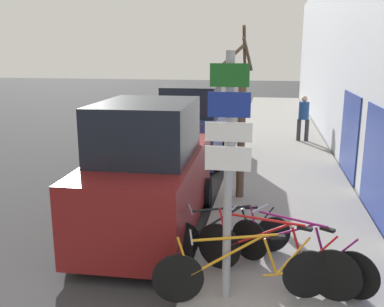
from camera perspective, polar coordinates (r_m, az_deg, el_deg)
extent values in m
plane|color=#333335|center=(13.50, 0.94, -1.14)|extent=(80.00, 80.00, 0.00)
cube|color=gray|center=(16.06, 11.76, 1.20)|extent=(3.20, 32.00, 0.15)
cube|color=#B2B7C1|center=(15.87, 18.79, 12.21)|extent=(0.20, 32.00, 6.50)
cube|color=navy|center=(9.18, 23.37, -1.22)|extent=(0.03, 2.28, 2.19)
cube|color=navy|center=(12.09, 20.22, 2.35)|extent=(0.03, 2.28, 2.19)
cylinder|color=#939399|center=(5.48, 4.82, -3.75)|extent=(0.11, 0.11, 3.26)
cube|color=#19591E|center=(5.17, 5.04, 10.37)|extent=(0.47, 0.02, 0.28)
cube|color=navy|center=(5.21, 4.96, 6.49)|extent=(0.52, 0.02, 0.31)
cube|color=white|center=(5.26, 4.89, 2.88)|extent=(0.58, 0.02, 0.24)
cube|color=white|center=(5.33, 4.82, -0.67)|extent=(0.58, 0.02, 0.31)
cylinder|color=black|center=(5.84, -1.88, -16.34)|extent=(0.68, 0.20, 0.69)
cylinder|color=black|center=(6.13, 15.16, -15.29)|extent=(0.68, 0.20, 0.69)
cylinder|color=orange|center=(5.74, 4.78, -13.33)|extent=(0.95, 0.27, 0.56)
cylinder|color=orange|center=(5.65, 5.71, -11.11)|extent=(1.11, 0.30, 0.09)
cylinder|color=orange|center=(5.86, 10.38, -13.23)|extent=(0.21, 0.08, 0.49)
cylinder|color=orange|center=(6.03, 12.35, -15.34)|extent=(0.60, 0.17, 0.08)
cylinder|color=orange|center=(5.95, 13.29, -13.23)|extent=(0.45, 0.14, 0.55)
cylinder|color=orange|center=(5.70, -1.01, -13.77)|extent=(0.21, 0.08, 0.59)
cube|color=black|center=(5.77, 11.34, -10.85)|extent=(0.21, 0.13, 0.04)
cylinder|color=#99999E|center=(5.58, -0.11, -11.08)|extent=(0.13, 0.43, 0.02)
cylinder|color=black|center=(6.66, 3.61, -12.24)|extent=(0.69, 0.29, 0.72)
cylinder|color=black|center=(6.17, 18.43, -15.18)|extent=(0.69, 0.29, 0.72)
cylinder|color=red|center=(6.29, 8.96, -10.68)|extent=(0.91, 0.37, 0.59)
cylinder|color=red|center=(6.16, 9.79, -8.68)|extent=(1.06, 0.42, 0.09)
cylinder|color=red|center=(6.14, 13.88, -11.82)|extent=(0.20, 0.11, 0.52)
cylinder|color=red|center=(6.21, 15.67, -14.48)|extent=(0.57, 0.24, 0.08)
cylinder|color=red|center=(6.08, 16.62, -12.52)|extent=(0.43, 0.19, 0.58)
cylinder|color=red|center=(6.50, 4.33, -9.97)|extent=(0.20, 0.10, 0.62)
cube|color=black|center=(6.01, 14.81, -9.61)|extent=(0.22, 0.15, 0.04)
cylinder|color=#99999E|center=(6.35, 5.07, -7.58)|extent=(0.18, 0.42, 0.02)
cylinder|color=black|center=(6.98, 7.68, -11.33)|extent=(0.59, 0.38, 0.67)
cylinder|color=black|center=(6.32, 20.85, -14.93)|extent=(0.59, 0.38, 0.67)
cylinder|color=#8C1E72|center=(6.56, 12.40, -10.24)|extent=(0.82, 0.52, 0.55)
cylinder|color=#8C1E72|center=(6.43, 13.16, -8.50)|extent=(0.95, 0.60, 0.09)
cylinder|color=#8C1E72|center=(6.35, 16.76, -11.56)|extent=(0.19, 0.14, 0.48)
cylinder|color=#8C1E72|center=(6.39, 18.35, -14.10)|extent=(0.52, 0.33, 0.08)
cylinder|color=#8C1E72|center=(6.26, 19.22, -12.38)|extent=(0.39, 0.25, 0.54)
cylinder|color=#8C1E72|center=(6.82, 8.35, -9.34)|extent=(0.19, 0.13, 0.58)
cube|color=black|center=(6.22, 17.62, -9.61)|extent=(0.21, 0.17, 0.04)
cylinder|color=#99999E|center=(6.67, 9.04, -7.25)|extent=(0.25, 0.39, 0.02)
cylinder|color=black|center=(6.97, -1.51, -11.47)|extent=(0.59, 0.23, 0.61)
cylinder|color=black|center=(7.30, 10.68, -10.54)|extent=(0.59, 0.23, 0.61)
cylinder|color=black|center=(6.94, 3.23, -9.03)|extent=(0.82, 0.31, 0.51)
cylinder|color=black|center=(6.88, 3.88, -7.34)|extent=(0.95, 0.35, 0.08)
cylinder|color=black|center=(7.06, 7.22, -8.93)|extent=(0.19, 0.09, 0.44)
cylinder|color=black|center=(7.21, 8.65, -10.56)|extent=(0.52, 0.20, 0.07)
cylinder|color=black|center=(7.15, 9.30, -8.93)|extent=(0.39, 0.16, 0.49)
cylinder|color=black|center=(6.88, -0.88, -9.46)|extent=(0.18, 0.09, 0.53)
cube|color=black|center=(7.00, 7.88, -7.10)|extent=(0.22, 0.14, 0.04)
cylinder|color=#99999E|center=(6.79, -0.25, -7.39)|extent=(0.16, 0.42, 0.02)
cube|color=maroon|center=(8.26, -5.60, -4.56)|extent=(1.96, 4.42, 1.34)
cube|color=black|center=(7.81, -6.10, 3.23)|extent=(1.72, 2.32, 1.00)
cylinder|color=black|center=(9.89, -8.81, -4.73)|extent=(0.24, 0.68, 0.67)
cylinder|color=black|center=(9.53, 1.84, -5.30)|extent=(0.24, 0.68, 0.67)
cylinder|color=black|center=(7.53, -14.98, -11.00)|extent=(0.24, 0.68, 0.67)
cylinder|color=black|center=(7.04, -0.79, -12.30)|extent=(0.24, 0.68, 0.67)
cube|color=navy|center=(13.70, 0.13, 2.62)|extent=(1.86, 4.27, 1.32)
cube|color=black|center=(13.37, 0.01, 7.15)|extent=(1.64, 2.23, 0.90)
cylinder|color=black|center=(15.22, -2.41, 1.70)|extent=(0.23, 0.61, 0.61)
cylinder|color=black|center=(14.98, 4.27, 1.47)|extent=(0.23, 0.61, 0.61)
cylinder|color=black|center=(12.72, -4.76, -0.68)|extent=(0.23, 0.61, 0.61)
cylinder|color=black|center=(12.43, 3.23, -1.00)|extent=(0.23, 0.61, 0.61)
cylinder|color=#333338|center=(16.46, 14.04, 3.08)|extent=(0.15, 0.15, 0.81)
cylinder|color=#333338|center=(16.45, 15.04, 3.02)|extent=(0.15, 0.15, 0.81)
cylinder|color=navy|center=(16.34, 14.69, 5.55)|extent=(0.37, 0.37, 0.64)
sphere|color=tan|center=(16.29, 14.78, 7.05)|extent=(0.22, 0.22, 0.22)
cylinder|color=brown|center=(9.58, 6.57, 2.30)|extent=(0.18, 0.18, 2.82)
cylinder|color=brown|center=(10.04, 7.45, 12.91)|extent=(0.20, 1.32, 0.77)
cylinder|color=brown|center=(9.97, 7.02, 13.60)|extent=(0.09, 1.19, 1.00)
cylinder|color=brown|center=(9.37, 4.98, 12.47)|extent=(0.65, 0.20, 0.61)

